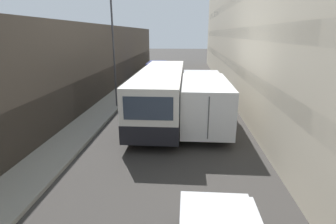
{
  "coord_description": "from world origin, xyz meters",
  "views": [
    {
      "loc": [
        0.87,
        -0.84,
        4.98
      ],
      "look_at": [
        0.07,
        10.37,
        1.6
      ],
      "focal_mm": 28.0,
      "sensor_mm": 36.0,
      "label": 1
    }
  ],
  "objects": [
    {
      "name": "ground_plane",
      "position": [
        0.0,
        15.0,
        0.0
      ],
      "size": [
        150.0,
        150.0,
        0.0
      ],
      "primitive_type": "plane",
      "color": "#33302D"
    },
    {
      "name": "sidewalk_left",
      "position": [
        -4.65,
        15.0,
        0.08
      ],
      "size": [
        1.91,
        60.0,
        0.15
      ],
      "color": "gray",
      "rests_on": "ground_plane"
    },
    {
      "name": "building_left_shopfront",
      "position": [
        -6.71,
        15.0,
        2.57
      ],
      "size": [
        2.4,
        60.0,
        5.65
      ],
      "color": "#51473D",
      "rests_on": "ground_plane"
    },
    {
      "name": "building_right_apartment",
      "position": [
        5.45,
        15.0,
        5.29
      ],
      "size": [
        2.4,
        60.0,
        10.63
      ],
      "color": "#A89E89",
      "rests_on": "ground_plane"
    },
    {
      "name": "bus",
      "position": [
        -0.66,
        14.81,
        1.53
      ],
      "size": [
        2.53,
        11.17,
        2.86
      ],
      "color": "silver",
      "rests_on": "ground_plane"
    },
    {
      "name": "box_truck",
      "position": [
        1.84,
        13.64,
        1.49
      ],
      "size": [
        2.42,
        7.7,
        2.63
      ],
      "color": "silver",
      "rests_on": "ground_plane"
    },
    {
      "name": "panel_van",
      "position": [
        -2.36,
        27.39,
        1.13
      ],
      "size": [
        1.82,
        4.13,
        2.03
      ],
      "color": "navy",
      "rests_on": "ground_plane"
    },
    {
      "name": "street_lamp",
      "position": [
        -3.95,
        16.5,
        5.3
      ],
      "size": [
        0.36,
        0.8,
        7.55
      ],
      "color": "#38383D",
      "rests_on": "sidewalk_left"
    }
  ]
}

